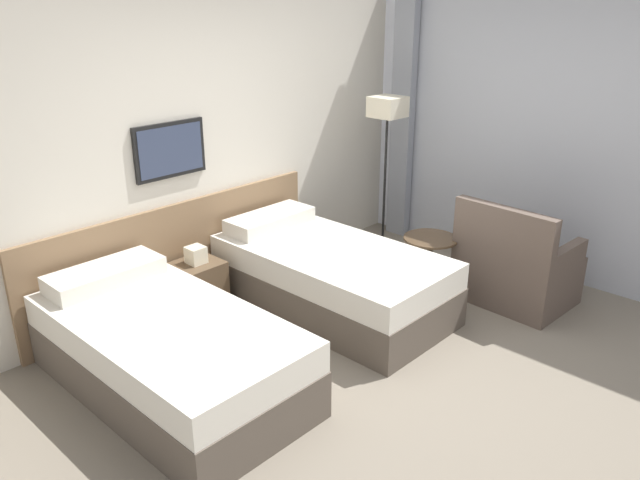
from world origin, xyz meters
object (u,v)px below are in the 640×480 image
armchair (515,270)px  floor_lamp (387,119)px  bed_near_door (167,351)px  nightstand (198,286)px  bed_near_window (330,277)px  side_table (430,254)px

armchair → floor_lamp: bearing=-2.0°
bed_near_door → nightstand: bed_near_door is taller
bed_near_window → nightstand: bearing=136.8°
bed_near_door → nightstand: size_ratio=3.41×
floor_lamp → armchair: size_ratio=1.72×
bed_near_door → bed_near_window: (1.61, 0.00, 0.00)m
nightstand → floor_lamp: bearing=-8.1°
floor_lamp → side_table: bearing=-118.4°
side_table → armchair: (0.35, -0.64, -0.07)m
bed_near_door → floor_lamp: (2.91, 0.45, 1.09)m
bed_near_window → armchair: bearing=-42.3°
bed_near_door → armchair: 2.98m
floor_lamp → armchair: bearing=-94.8°
bed_near_window → floor_lamp: bearing=19.2°
bed_near_window → nightstand: size_ratio=3.41×
side_table → nightstand: bearing=143.9°
bed_near_window → side_table: (0.82, -0.43, 0.08)m
floor_lamp → side_table: floor_lamp is taller
nightstand → bed_near_door: bearing=-136.8°
side_table → armchair: 0.73m
bed_near_window → armchair: size_ratio=2.14×
bed_near_door → bed_near_window: 1.61m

